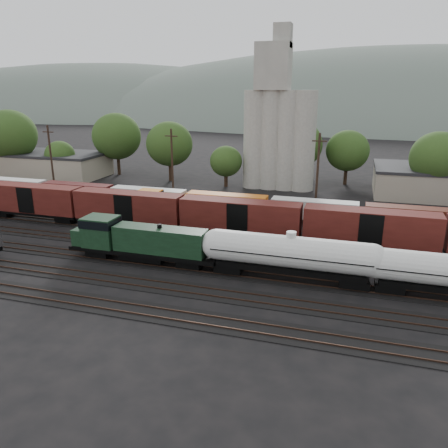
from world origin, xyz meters
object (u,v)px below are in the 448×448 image
(grain_silo, at_px, (278,128))
(green_locomotive, at_px, (135,240))
(orange_locomotive, at_px, (176,206))
(tank_car_a, at_px, (290,254))

(grain_silo, bearing_deg, green_locomotive, -101.30)
(orange_locomotive, xyz_separation_m, grain_silo, (9.67, 26.00, 8.90))
(green_locomotive, bearing_deg, orange_locomotive, 95.62)
(orange_locomotive, height_order, grain_silo, grain_silo)
(green_locomotive, distance_m, grain_silo, 42.70)
(tank_car_a, bearing_deg, orange_locomotive, 140.87)
(green_locomotive, height_order, orange_locomotive, green_locomotive)
(tank_car_a, xyz_separation_m, grain_silo, (-8.77, 41.00, 8.41))
(green_locomotive, height_order, tank_car_a, tank_car_a)
(tank_car_a, relative_size, orange_locomotive, 1.12)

